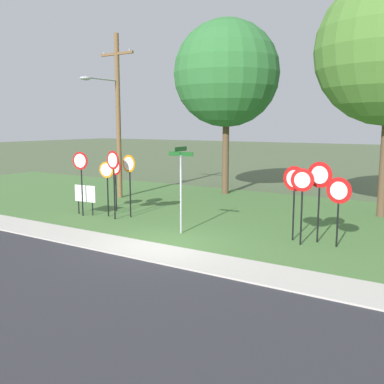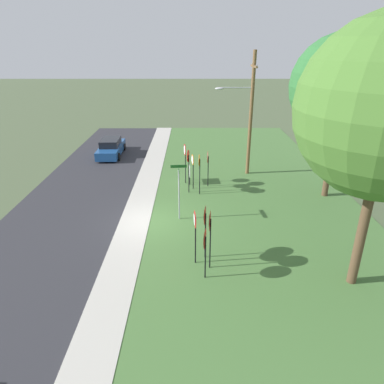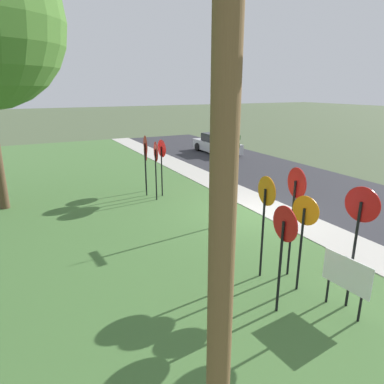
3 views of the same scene
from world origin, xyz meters
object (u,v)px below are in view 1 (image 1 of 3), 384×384
(yield_sign_far_left, at_px, (294,185))
(street_name_post, at_px, (181,182))
(stop_sign_far_center, at_px, (115,173))
(utility_pole, at_px, (116,110))
(stop_sign_near_left, at_px, (107,177))
(notice_board, at_px, (85,195))
(stop_sign_far_right, at_px, (129,172))
(yield_sign_near_right, at_px, (319,182))
(yield_sign_far_right, at_px, (302,188))
(yield_sign_near_left, at_px, (338,196))
(stop_sign_near_right, at_px, (81,170))
(stop_sign_far_left, at_px, (113,170))
(oak_tree_left, at_px, (227,74))

(yield_sign_far_left, height_order, street_name_post, street_name_post)
(stop_sign_far_center, xyz_separation_m, utility_pole, (-2.45, 2.79, 2.80))
(stop_sign_near_left, xyz_separation_m, notice_board, (-1.07, -0.22, -0.81))
(stop_sign_far_center, xyz_separation_m, stop_sign_far_right, (1.31, -0.57, 0.17))
(yield_sign_near_right, xyz_separation_m, street_name_post, (-4.40, -1.37, -0.18))
(stop_sign_far_center, bearing_deg, yield_sign_far_right, -3.27)
(stop_sign_near_left, xyz_separation_m, yield_sign_near_left, (9.27, 0.43, -0.02))
(stop_sign_near_right, xyz_separation_m, yield_sign_near_right, (9.57, 1.15, 0.03))
(stop_sign_far_left, height_order, utility_pole, utility_pole)
(yield_sign_near_left, distance_m, notice_board, 10.39)
(stop_sign_near_left, height_order, utility_pole, utility_pole)
(stop_sign_far_right, height_order, yield_sign_far_right, stop_sign_far_right)
(stop_sign_far_left, distance_m, utility_pole, 5.89)
(stop_sign_near_right, bearing_deg, notice_board, 98.79)
(stop_sign_far_right, distance_m, utility_pole, 5.69)
(street_name_post, distance_m, notice_board, 5.37)
(yield_sign_far_left, height_order, utility_pole, utility_pole)
(yield_sign_near_left, distance_m, yield_sign_far_right, 1.11)
(stop_sign_near_left, distance_m, yield_sign_far_right, 8.24)
(oak_tree_left, bearing_deg, stop_sign_far_center, -102.03)
(yield_sign_far_right, relative_size, street_name_post, 0.81)
(stop_sign_near_right, xyz_separation_m, notice_board, (-0.09, 0.28, -1.12))
(stop_sign_near_left, xyz_separation_m, stop_sign_far_right, (0.88, 0.40, 0.22))
(yield_sign_near_right, xyz_separation_m, utility_pole, (-11.48, 3.12, 2.52))
(yield_sign_near_right, relative_size, utility_pole, 0.32)
(stop_sign_near_right, relative_size, utility_pole, 0.32)
(stop_sign_near_left, relative_size, notice_board, 1.83)
(notice_board, bearing_deg, stop_sign_near_left, 7.20)
(stop_sign_far_right, height_order, yield_sign_near_right, yield_sign_near_right)
(stop_sign_near_left, height_order, yield_sign_near_right, yield_sign_near_right)
(stop_sign_far_center, height_order, notice_board, stop_sign_far_center)
(yield_sign_far_right, distance_m, utility_pole, 12.03)
(street_name_post, bearing_deg, yield_sign_far_left, 13.41)
(notice_board, bearing_deg, stop_sign_far_center, 57.48)
(stop_sign_far_left, height_order, yield_sign_far_right, stop_sign_far_left)
(stop_sign_near_right, height_order, oak_tree_left, oak_tree_left)
(stop_sign_far_right, xyz_separation_m, street_name_post, (3.32, -1.12, -0.06))
(stop_sign_near_right, height_order, stop_sign_far_left, stop_sign_far_left)
(stop_sign_near_right, bearing_deg, oak_tree_left, 66.93)
(stop_sign_far_left, distance_m, street_name_post, 3.61)
(street_name_post, xyz_separation_m, utility_pole, (-7.08, 4.49, 2.69))
(yield_sign_near_left, xyz_separation_m, street_name_post, (-5.08, -1.15, 0.18))
(stop_sign_near_left, bearing_deg, stop_sign_far_left, -34.97)
(stop_sign_near_right, bearing_deg, yield_sign_near_right, -2.79)
(street_name_post, bearing_deg, stop_sign_far_left, 167.78)
(stop_sign_far_center, bearing_deg, stop_sign_near_left, -62.92)
(yield_sign_near_right, bearing_deg, yield_sign_far_right, -113.29)
(yield_sign_far_left, distance_m, yield_sign_far_right, 0.59)
(stop_sign_near_right, xyz_separation_m, utility_pole, (-1.91, 4.26, 2.54))
(stop_sign_far_center, xyz_separation_m, street_name_post, (4.63, -1.69, 0.11))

